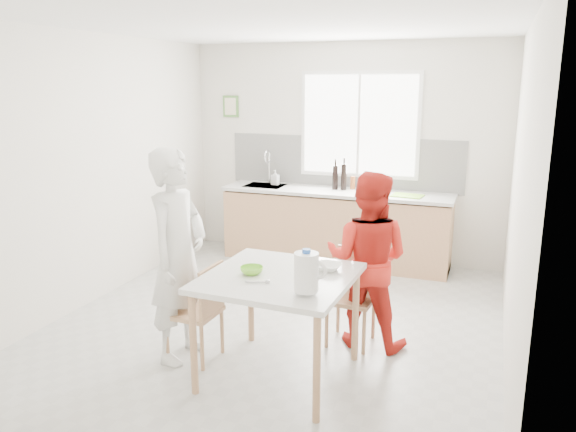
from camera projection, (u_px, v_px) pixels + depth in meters
name	position (u px, v px, depth m)	size (l,w,h in m)	color
ground	(279.00, 321.00, 5.33)	(4.50, 4.50, 0.00)	#B7B7B2
room_shell	(278.00, 148.00, 4.95)	(4.50, 4.50, 4.50)	silver
window	(359.00, 125.00, 6.90)	(1.50, 0.06, 1.30)	white
backsplash	(343.00, 162.00, 7.09)	(3.00, 0.02, 0.65)	white
picture_frame	(231.00, 106.00, 7.45)	(0.22, 0.03, 0.28)	#51883D
kitchen_counter	(335.00, 230.00, 7.02)	(2.84, 0.64, 1.37)	tan
dining_table	(279.00, 286.00, 4.18)	(1.10, 1.10, 0.82)	silver
chair_left	(201.00, 308.00, 4.51)	(0.39, 0.39, 0.81)	tan
chair_far	(353.00, 291.00, 4.85)	(0.39, 0.39, 0.82)	tan
person_white	(178.00, 256.00, 4.48)	(0.63, 0.41, 1.73)	white
person_red	(367.00, 260.00, 4.73)	(0.73, 0.57, 1.51)	red
bowl_green	(252.00, 270.00, 4.19)	(0.17, 0.17, 0.05)	#77CE2F
bowl_white	(328.00, 267.00, 4.27)	(0.20, 0.20, 0.05)	white
milk_jug	(307.00, 272.00, 3.76)	(0.23, 0.17, 0.29)	white
green_box	(305.00, 260.00, 4.37)	(0.10, 0.10, 0.09)	#7DC52D
spoon	(257.00, 282.00, 3.99)	(0.01, 0.01, 0.16)	#A5A5AA
cutting_board	(407.00, 196.00, 6.54)	(0.35, 0.25, 0.01)	#7BC12C
wine_bottle_a	(344.00, 177.00, 6.89)	(0.07, 0.07, 0.32)	black
wine_bottle_b	(335.00, 177.00, 6.92)	(0.07, 0.07, 0.30)	black
jar_amber	(353.00, 183.00, 6.95)	(0.06, 0.06, 0.16)	#994C21
soap_bottle	(275.00, 177.00, 7.25)	(0.09, 0.09, 0.19)	#999999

